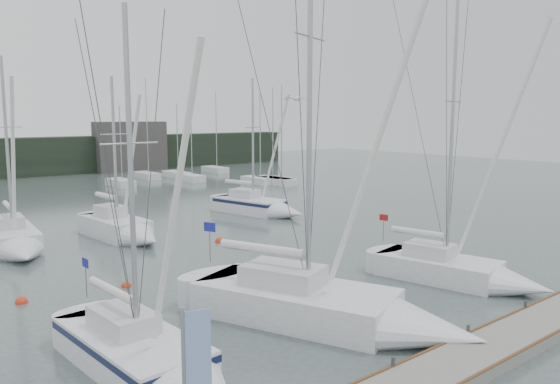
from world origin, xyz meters
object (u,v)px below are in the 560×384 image
at_px(sailboat_near_left, 158,367).
at_px(sailboat_near_right, 473,275).
at_px(buoy_b, 220,242).
at_px(dock_banner, 194,384).
at_px(sailboat_mid_d, 263,207).
at_px(buoy_c, 22,303).
at_px(buoy_a, 126,286).
at_px(sailboat_mid_b, 16,244).
at_px(sailboat_mid_c, 126,231).
at_px(sailboat_near_center, 354,314).

distance_m(sailboat_near_left, sailboat_near_right, 15.73).
relative_size(buoy_b, dock_banner, 0.16).
xyz_separation_m(sailboat_near_left, buoy_b, (11.33, 14.30, -0.53)).
bearing_deg(sailboat_mid_d, dock_banner, -141.81).
height_order(buoy_c, dock_banner, dock_banner).
relative_size(buoy_b, buoy_c, 1.17).
bearing_deg(dock_banner, buoy_a, 88.15).
height_order(sailboat_mid_b, buoy_b, sailboat_mid_b).
distance_m(buoy_c, dock_banner, 15.58).
xyz_separation_m(sailboat_mid_d, dock_banner, (-21.00, -25.39, 2.09)).
distance_m(sailboat_mid_b, sailboat_mid_c, 6.32).
distance_m(sailboat_near_center, dock_banner, 10.52).
xyz_separation_m(sailboat_near_left, sailboat_mid_d, (19.23, 20.19, 0.06)).
distance_m(sailboat_near_left, sailboat_mid_c, 19.81).
bearing_deg(dock_banner, sailboat_near_right, 31.26).
height_order(sailboat_mid_b, dock_banner, sailboat_mid_b).
height_order(sailboat_near_right, buoy_c, sailboat_near_right).
bearing_deg(sailboat_near_center, buoy_b, 53.50).
bearing_deg(sailboat_mid_d, sailboat_mid_c, 175.45).
relative_size(sailboat_mid_c, buoy_b, 17.94).
bearing_deg(buoy_b, buoy_a, -149.56).
distance_m(sailboat_near_left, dock_banner, 5.90).
bearing_deg(buoy_c, buoy_b, 18.29).
bearing_deg(sailboat_mid_b, sailboat_mid_c, -0.63).
distance_m(sailboat_mid_c, dock_banner, 25.39).
xyz_separation_m(sailboat_near_center, buoy_b, (3.80, 15.04, -0.61)).
height_order(sailboat_near_center, buoy_c, sailboat_near_center).
bearing_deg(sailboat_mid_b, sailboat_near_left, -86.78).
xyz_separation_m(sailboat_mid_b, buoy_b, (10.65, -4.88, -0.57)).
xyz_separation_m(sailboat_mid_b, sailboat_mid_c, (6.29, -0.65, 0.02)).
height_order(sailboat_near_left, dock_banner, sailboat_near_left).
bearing_deg(sailboat_near_center, sailboat_mid_b, 86.65).
distance_m(sailboat_near_right, buoy_a, 16.14).
bearing_deg(sailboat_mid_c, sailboat_near_right, -70.24).
height_order(sailboat_near_center, sailboat_near_right, sailboat_near_center).
distance_m(buoy_a, buoy_c, 4.42).
bearing_deg(buoy_a, sailboat_near_right, -38.43).
height_order(sailboat_mid_d, buoy_c, sailboat_mid_d).
xyz_separation_m(sailboat_mid_c, buoy_a, (-3.90, -9.09, -0.60)).
height_order(sailboat_mid_d, buoy_b, sailboat_mid_d).
xyz_separation_m(sailboat_mid_d, buoy_a, (-16.16, -10.74, -0.59)).
bearing_deg(buoy_c, sailboat_mid_b, 77.66).
xyz_separation_m(buoy_a, buoy_b, (8.26, 4.85, 0.00)).
height_order(sailboat_mid_d, dock_banner, sailboat_mid_d).
height_order(sailboat_near_left, buoy_c, sailboat_near_left).
height_order(buoy_b, dock_banner, dock_banner).
bearing_deg(buoy_c, buoy_a, -8.84).
bearing_deg(buoy_b, buoy_c, -161.71).
height_order(sailboat_near_center, sailboat_mid_b, sailboat_near_center).
bearing_deg(sailboat_near_left, buoy_c, 93.29).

